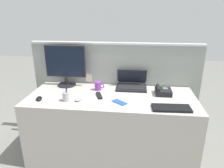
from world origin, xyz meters
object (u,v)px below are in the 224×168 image
at_px(laptop, 132,83).
at_px(keyboard_main, 171,108).
at_px(computer_mouse_right_hand, 78,99).
at_px(computer_mouse_left_hand, 39,98).
at_px(desk_phone, 163,91).
at_px(cell_phone_blue_case, 119,102).
at_px(pen_cup, 66,96).
at_px(desktop_monitor, 65,64).
at_px(coffee_mug, 98,86).
at_px(tv_remote, 99,95).

bearing_deg(laptop, keyboard_main, -54.56).
relative_size(computer_mouse_right_hand, computer_mouse_left_hand, 1.00).
bearing_deg(desk_phone, cell_phone_blue_case, -149.11).
height_order(computer_mouse_left_hand, pen_cup, pen_cup).
xyz_separation_m(desktop_monitor, pen_cup, (0.14, -0.45, -0.22)).
bearing_deg(keyboard_main, computer_mouse_right_hand, 171.31).
distance_m(desktop_monitor, computer_mouse_right_hand, 0.56).
height_order(pen_cup, cell_phone_blue_case, pen_cup).
bearing_deg(computer_mouse_right_hand, desktop_monitor, 132.22).
xyz_separation_m(desk_phone, coffee_mug, (-0.73, 0.05, 0.01)).
height_order(desktop_monitor, keyboard_main, desktop_monitor).
relative_size(laptop, tv_remote, 2.08).
distance_m(desktop_monitor, tv_remote, 0.60).
bearing_deg(desktop_monitor, tv_remote, -33.67).
relative_size(desktop_monitor, laptop, 1.38).
xyz_separation_m(pen_cup, tv_remote, (0.32, 0.15, -0.04)).
distance_m(desktop_monitor, coffee_mug, 0.48).
height_order(desk_phone, computer_mouse_right_hand, desk_phone).
xyz_separation_m(desk_phone, computer_mouse_left_hand, (-1.29, -0.30, -0.02)).
xyz_separation_m(desktop_monitor, desk_phone, (1.14, -0.17, -0.23)).
distance_m(computer_mouse_right_hand, computer_mouse_left_hand, 0.41).
height_order(keyboard_main, pen_cup, pen_cup).
bearing_deg(computer_mouse_left_hand, tv_remote, -4.89).
relative_size(pen_cup, tv_remote, 1.04).
bearing_deg(laptop, computer_mouse_right_hand, -139.97).
relative_size(desk_phone, tv_remote, 1.07).
bearing_deg(pen_cup, coffee_mug, 50.82).
distance_m(computer_mouse_right_hand, coffee_mug, 0.35).
bearing_deg(pen_cup, computer_mouse_left_hand, -178.17).
bearing_deg(cell_phone_blue_case, coffee_mug, 79.93).
relative_size(computer_mouse_left_hand, coffee_mug, 0.89).
xyz_separation_m(computer_mouse_left_hand, tv_remote, (0.60, 0.16, -0.01)).
relative_size(cell_phone_blue_case, coffee_mug, 1.38).
xyz_separation_m(cell_phone_blue_case, tv_remote, (-0.23, 0.14, 0.01)).
bearing_deg(computer_mouse_right_hand, coffee_mug, 75.56).
bearing_deg(desk_phone, computer_mouse_left_hand, -167.02).
height_order(computer_mouse_left_hand, coffee_mug, coffee_mug).
relative_size(laptop, computer_mouse_left_hand, 3.54).
distance_m(keyboard_main, pen_cup, 1.05).
height_order(computer_mouse_right_hand, computer_mouse_left_hand, same).
bearing_deg(pen_cup, cell_phone_blue_case, 1.58).
height_order(computer_mouse_right_hand, pen_cup, pen_cup).
relative_size(desk_phone, pen_cup, 1.03).
height_order(desktop_monitor, tv_remote, desktop_monitor).
xyz_separation_m(desktop_monitor, coffee_mug, (0.41, -0.12, -0.22)).
bearing_deg(cell_phone_blue_case, computer_mouse_right_hand, 128.53).
distance_m(desktop_monitor, laptop, 0.83).
bearing_deg(desktop_monitor, cell_phone_blue_case, -32.63).
relative_size(laptop, desk_phone, 1.95).
distance_m(pen_cup, cell_phone_blue_case, 0.55).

